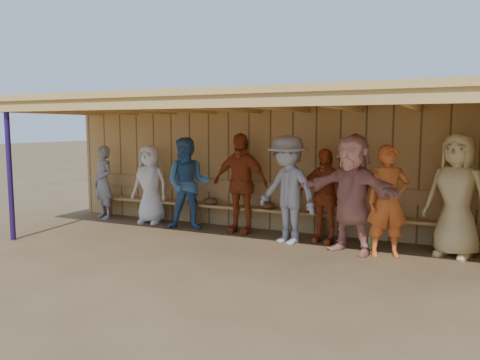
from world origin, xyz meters
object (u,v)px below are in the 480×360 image
player_g (388,201)px  player_h (456,196)px  bench (257,203)px  player_b (150,184)px  player_d (240,183)px  player_e (288,190)px  player_extra (324,196)px  player_a (103,182)px  player_c (188,184)px  player_f (351,193)px

player_g → player_h: player_h is taller
bench → player_g: bearing=-19.1°
player_b → player_d: (2.04, 0.00, 0.13)m
player_e → player_extra: bearing=52.6°
player_a → bench: (3.46, 0.31, -0.26)m
player_a → player_c: 2.23m
player_b → player_f: size_ratio=0.85×
player_d → player_f: (2.18, -0.56, 0.01)m
player_g → bench: player_g is taller
player_e → bench: player_e is taller
player_c → player_e: bearing=-26.6°
player_e → player_g: player_e is taller
player_h → player_extra: (-2.04, 0.03, -0.14)m
player_d → bench: (0.21, 0.31, -0.41)m
player_c → player_e: player_e is taller
player_c → bench: (1.24, 0.47, -0.36)m
player_c → player_e: 2.12m
player_g → player_c: bearing=151.8°
player_b → player_c: 1.02m
player_h → bench: player_h is taller
player_d → player_b: bearing=-178.2°
player_g → player_h: size_ratio=0.91×
player_a → player_g: size_ratio=0.92×
player_g → player_h: bearing=1.5°
player_g → player_e: bearing=152.9°
player_f → player_h: player_h is taller
player_b → player_g: 4.80m
player_h → bench: bearing=-168.2°
player_b → player_f: 4.25m
player_d → player_g: bearing=-9.9°
player_extra → bench: bearing=172.9°
player_extra → player_h: bearing=8.6°
player_f → player_b: bearing=-167.1°
player_extra → bench: size_ratio=0.21×
player_b → player_g: bearing=-11.3°
player_c → player_f: 3.23m
player_d → player_e: (1.08, -0.42, -0.01)m
player_f → player_g: 0.56m
player_d → player_g: (2.73, -0.56, -0.08)m
player_h → player_a: bearing=-162.0°
player_h → player_extra: 2.05m
player_a → player_e: player_e is taller
player_extra → player_c: bearing=-169.4°
player_a → bench: player_a is taller
bench → player_c: bearing=-159.0°
player_h → player_b: bearing=-162.2°
player_a → bench: size_ratio=0.21×
player_b → player_f: (4.22, -0.56, 0.14)m
player_h → player_g: bearing=-137.0°
player_a → bench: bearing=25.7°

